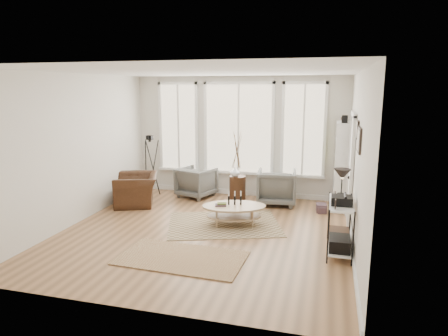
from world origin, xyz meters
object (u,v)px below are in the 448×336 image
(armchair_left, at_px, (196,182))
(side_table, at_px, (238,168))
(armchair_right, at_px, (277,187))
(coffee_table, at_px, (234,210))
(bookcase, at_px, (342,165))
(accent_chair, at_px, (136,189))
(low_shelf, at_px, (340,221))

(armchair_left, height_order, side_table, side_table)
(armchair_right, relative_size, side_table, 0.54)
(coffee_table, relative_size, side_table, 0.86)
(coffee_table, bearing_deg, bookcase, 40.32)
(armchair_right, relative_size, accent_chair, 0.83)
(low_shelf, distance_m, side_table, 3.43)
(low_shelf, bearing_deg, armchair_right, 118.87)
(low_shelf, bearing_deg, accent_chair, 160.14)
(bookcase, distance_m, coffee_table, 2.72)
(armchair_right, distance_m, side_table, 1.02)
(accent_chair, bearing_deg, armchair_left, 108.06)
(coffee_table, height_order, accent_chair, accent_chair)
(bookcase, height_order, side_table, bookcase)
(low_shelf, distance_m, accent_chair, 4.72)
(low_shelf, height_order, armchair_left, low_shelf)
(low_shelf, height_order, side_table, side_table)
(side_table, bearing_deg, bookcase, -0.42)
(armchair_left, bearing_deg, side_table, -163.57)
(bookcase, distance_m, side_table, 2.35)
(coffee_table, distance_m, armchair_left, 2.23)
(accent_chair, bearing_deg, coffee_table, 49.31)
(side_table, relative_size, accent_chair, 1.53)
(coffee_table, height_order, armchair_left, armchair_left)
(bookcase, height_order, armchair_left, bookcase)
(low_shelf, height_order, coffee_table, low_shelf)
(low_shelf, xyz_separation_m, coffee_table, (-1.96, 0.81, -0.21))
(armchair_right, bearing_deg, coffee_table, 63.71)
(bookcase, distance_m, armchair_right, 1.51)
(armchair_left, relative_size, accent_chair, 0.75)
(bookcase, relative_size, armchair_right, 2.34)
(coffee_table, bearing_deg, low_shelf, -22.43)
(armchair_left, distance_m, armchair_right, 1.98)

